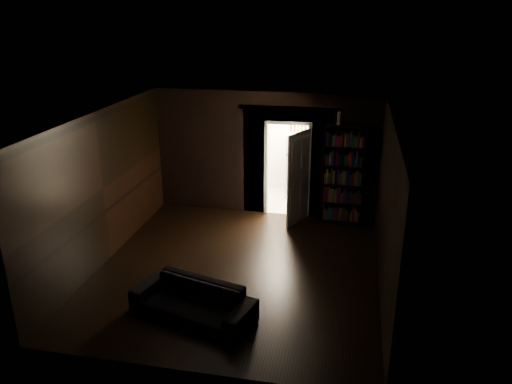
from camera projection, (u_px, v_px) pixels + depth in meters
ground at (238, 270)px, 9.08m from camera, size 5.50×5.50×0.00m
room_walls at (249, 164)px, 9.48m from camera, size 5.02×5.61×2.84m
kitchen_alcove at (294, 150)px, 12.12m from camera, size 2.20×1.80×2.60m
sofa at (193, 296)px, 7.58m from camera, size 2.06×1.32×0.73m
bookshelf at (343, 175)px, 10.72m from camera, size 0.92×0.39×2.20m
refrigerator at (302, 164)px, 12.37m from camera, size 0.93×0.89×1.65m
door at (298, 178)px, 10.73m from camera, size 0.39×0.80×2.05m
figurine at (339, 118)px, 10.29m from camera, size 0.13×0.13×0.29m
bottles at (302, 127)px, 11.93m from camera, size 0.63×0.23×0.26m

